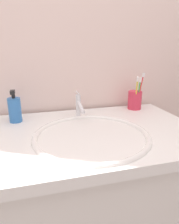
{
  "coord_description": "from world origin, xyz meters",
  "views": [
    {
      "loc": [
        -0.17,
        -0.78,
        1.21
      ],
      "look_at": [
        0.04,
        -0.03,
        0.96
      ],
      "focal_mm": 33.14,
      "sensor_mm": 36.0,
      "label": 1
    }
  ],
  "objects": [
    {
      "name": "sink_basin",
      "position": [
        0.04,
        -0.06,
        0.83
      ],
      "size": [
        0.46,
        0.46,
        0.12
      ],
      "color": "white",
      "rests_on": "vanity_counter"
    },
    {
      "name": "toothbrush_yellow",
      "position": [
        0.36,
        0.2,
        0.98
      ],
      "size": [
        0.03,
        0.05,
        0.18
      ],
      "color": "yellow",
      "rests_on": "toothbrush_cup"
    },
    {
      "name": "faucet",
      "position": [
        0.04,
        0.16,
        0.94
      ],
      "size": [
        0.02,
        0.14,
        0.13
      ],
      "color": "silver",
      "rests_on": "sink_basin"
    },
    {
      "name": "toothbrush_red",
      "position": [
        0.4,
        0.24,
        0.99
      ],
      "size": [
        0.05,
        0.01,
        0.2
      ],
      "color": "red",
      "rests_on": "toothbrush_cup"
    },
    {
      "name": "toothbrush_cup",
      "position": [
        0.37,
        0.24,
        0.92
      ],
      "size": [
        0.08,
        0.08,
        0.1
      ],
      "primitive_type": "cylinder",
      "color": "#D8334C",
      "rests_on": "vanity_counter"
    },
    {
      "name": "toothbrush_green",
      "position": [
        0.38,
        0.21,
        0.98
      ],
      "size": [
        0.01,
        0.03,
        0.17
      ],
      "color": "green",
      "rests_on": "toothbrush_cup"
    },
    {
      "name": "soap_dispenser",
      "position": [
        -0.26,
        0.19,
        0.93
      ],
      "size": [
        0.06,
        0.06,
        0.15
      ],
      "color": "#3372BF",
      "rests_on": "vanity_counter"
    },
    {
      "name": "tiled_wall_back",
      "position": [
        0.0,
        0.35,
        1.2
      ],
      "size": [
        2.24,
        0.04,
        2.4
      ],
      "primitive_type": "cube",
      "color": "beige",
      "rests_on": "ground"
    },
    {
      "name": "vanity_counter",
      "position": [
        0.0,
        0.0,
        0.44
      ],
      "size": [
        1.04,
        0.62,
        0.87
      ],
      "color": "silver",
      "rests_on": "ground"
    }
  ]
}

